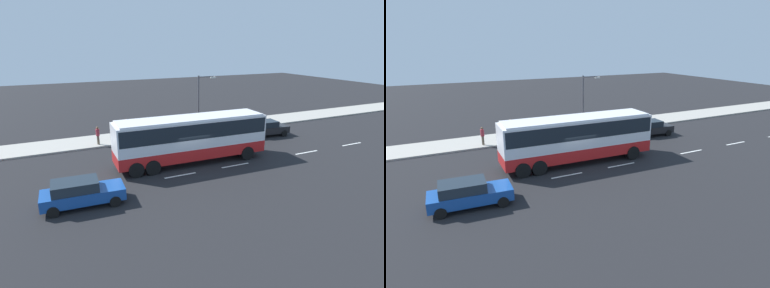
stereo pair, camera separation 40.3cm
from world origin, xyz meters
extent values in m
plane|color=black|center=(0.00, 0.00, 0.00)|extent=(120.00, 120.00, 0.00)
cube|color=#A8A399|center=(0.00, 8.98, 0.07)|extent=(80.00, 4.00, 0.15)
cube|color=white|center=(-8.82, -1.81, 0.00)|extent=(2.40, 0.16, 0.01)
cube|color=white|center=(-1.51, -1.81, 0.00)|extent=(2.40, 0.16, 0.01)
cube|color=white|center=(3.07, -1.81, 0.00)|extent=(2.40, 0.16, 0.01)
cube|color=white|center=(10.28, -1.81, 0.00)|extent=(2.40, 0.16, 0.01)
cube|color=white|center=(15.83, -1.81, 0.00)|extent=(2.40, 0.16, 0.01)
cube|color=red|center=(0.34, 0.27, 0.99)|extent=(11.91, 2.94, 0.89)
cube|color=silver|center=(0.34, 0.27, 2.48)|extent=(11.91, 2.94, 2.08)
cube|color=black|center=(0.34, 0.27, 2.80)|extent=(11.68, 2.96, 1.15)
cube|color=black|center=(6.21, 0.10, 2.58)|extent=(0.19, 2.39, 1.67)
cube|color=silver|center=(0.34, 0.27, 3.58)|extent=(11.43, 2.77, 0.12)
cylinder|color=black|center=(4.69, 1.39, 0.55)|extent=(1.11, 0.33, 1.10)
cylinder|color=black|center=(4.62, -1.10, 0.55)|extent=(1.11, 0.33, 1.10)
cylinder|color=black|center=(-3.15, 1.62, 0.55)|extent=(1.11, 0.33, 1.10)
cylinder|color=black|center=(-3.22, -0.88, 0.55)|extent=(1.11, 0.33, 1.10)
cylinder|color=black|center=(-4.35, 1.65, 0.55)|extent=(1.11, 0.33, 1.10)
cylinder|color=black|center=(-4.42, -0.84, 0.55)|extent=(1.11, 0.33, 1.10)
cube|color=black|center=(10.42, 3.91, 0.65)|extent=(4.45, 2.13, 0.67)
cube|color=black|center=(10.14, 3.94, 1.27)|extent=(2.50, 1.83, 0.56)
cylinder|color=black|center=(12.00, 4.64, 0.32)|extent=(0.65, 0.25, 0.64)
cylinder|color=black|center=(11.86, 2.94, 0.32)|extent=(0.65, 0.25, 0.64)
cylinder|color=black|center=(8.99, 4.89, 0.32)|extent=(0.65, 0.25, 0.64)
cylinder|color=black|center=(8.85, 3.19, 0.32)|extent=(0.65, 0.25, 0.64)
cube|color=#194799|center=(-8.27, -3.46, 0.66)|extent=(4.70, 2.00, 0.67)
cube|color=#1E2833|center=(-8.67, -3.44, 1.29)|extent=(2.62, 1.75, 0.59)
cylinder|color=black|center=(-6.57, -2.72, 0.32)|extent=(0.65, 0.24, 0.64)
cylinder|color=black|center=(-6.66, -4.38, 0.32)|extent=(0.65, 0.24, 0.64)
cylinder|color=black|center=(-9.88, -2.53, 0.32)|extent=(0.65, 0.24, 0.64)
cylinder|color=black|center=(-9.97, -4.20, 0.32)|extent=(0.65, 0.24, 0.64)
cylinder|color=brown|center=(-2.61, 9.25, 0.58)|extent=(0.14, 0.14, 0.86)
cylinder|color=brown|center=(-2.52, 9.38, 0.58)|extent=(0.14, 0.14, 0.86)
cylinder|color=#338C4C|center=(-2.56, 9.32, 1.33)|extent=(0.32, 0.32, 0.64)
sphere|color=#9E7051|center=(-2.56, 9.32, 1.76)|extent=(0.23, 0.23, 0.23)
cylinder|color=brown|center=(-5.61, 7.71, 0.56)|extent=(0.14, 0.14, 0.82)
cylinder|color=brown|center=(-5.55, 7.56, 0.56)|extent=(0.14, 0.14, 0.82)
cylinder|color=#B2333F|center=(-5.58, 7.63, 1.28)|extent=(0.32, 0.32, 0.62)
sphere|color=brown|center=(-5.58, 7.63, 1.70)|extent=(0.22, 0.22, 0.22)
cylinder|color=#47474C|center=(4.46, 7.46, 3.04)|extent=(0.16, 0.16, 5.78)
cylinder|color=#47474C|center=(5.27, 7.46, 5.78)|extent=(1.62, 0.10, 0.10)
cube|color=silver|center=(6.09, 7.46, 5.68)|extent=(0.50, 0.24, 0.16)
camera|label=1|loc=(-9.70, -21.20, 8.99)|focal=30.00mm
camera|label=2|loc=(-10.06, -21.03, 8.99)|focal=30.00mm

